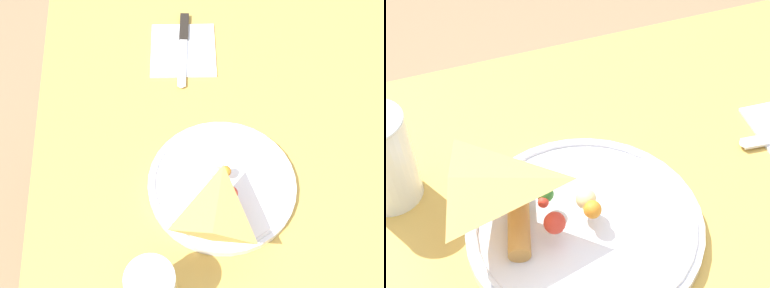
% 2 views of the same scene
% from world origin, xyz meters
% --- Properties ---
extents(plate_pizza, '(0.26, 0.26, 0.05)m').
position_xyz_m(plate_pizza, '(-0.01, -0.09, 0.72)').
color(plate_pizza, white).
rests_on(plate_pizza, dining_table).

